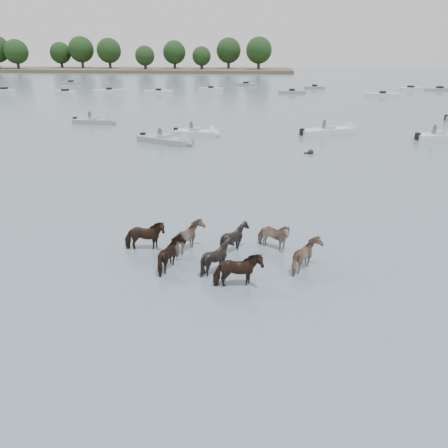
{
  "coord_description": "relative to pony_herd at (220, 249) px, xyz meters",
  "views": [
    {
      "loc": [
        0.4,
        -15.17,
        7.39
      ],
      "look_at": [
        -0.96,
        0.61,
        1.1
      ],
      "focal_mm": 35.33,
      "sensor_mm": 36.0,
      "label": 1
    }
  ],
  "objects": [
    {
      "name": "motorboat_a",
      "position": [
        -3.99,
        25.5,
        -0.28
      ],
      "size": [
        4.55,
        2.22,
        1.92
      ],
      "rotation": [
        0.0,
        0.0,
        -0.15
      ],
      "color": "silver",
      "rests_on": "ground"
    },
    {
      "name": "ground",
      "position": [
        1.01,
        0.43,
        -0.51
      ],
      "size": [
        400.0,
        400.0,
        0.0
      ],
      "primitive_type": "plane",
      "color": "#495969",
      "rests_on": "ground"
    },
    {
      "name": "shoreline",
      "position": [
        -68.99,
        150.43,
        -0.01
      ],
      "size": [
        160.0,
        30.0,
        1.0
      ],
      "primitive_type": "cube",
      "color": "#4C4233",
      "rests_on": "ground"
    },
    {
      "name": "swimming_pony",
      "position": [
        5.09,
        18.83,
        -0.4
      ],
      "size": [
        0.72,
        0.44,
        0.44
      ],
      "color": "black",
      "rests_on": "ground"
    },
    {
      "name": "motorboat_b",
      "position": [
        -6.11,
        21.63,
        -0.28
      ],
      "size": [
        5.49,
        3.89,
        1.92
      ],
      "rotation": [
        0.0,
        0.0,
        -0.48
      ],
      "color": "gray",
      "rests_on": "ground"
    },
    {
      "name": "pony_herd",
      "position": [
        0.0,
        0.0,
        0.0
      ],
      "size": [
        7.69,
        4.37,
        1.37
      ],
      "color": "black",
      "rests_on": "ground"
    },
    {
      "name": "distant_flotilla",
      "position": [
        2.91,
        71.81,
        -0.25
      ],
      "size": [
        101.04,
        25.68,
        0.93
      ],
      "color": "silver",
      "rests_on": "ground"
    },
    {
      "name": "motorboat_c",
      "position": [
        8.32,
        28.09,
        -0.28
      ],
      "size": [
        6.18,
        4.14,
        1.92
      ],
      "rotation": [
        0.0,
        0.0,
        0.46
      ],
      "color": "silver",
      "rests_on": "ground"
    },
    {
      "name": "treeline",
      "position": [
        -72.11,
        151.43,
        6.36
      ],
      "size": [
        144.87,
        20.01,
        12.3
      ],
      "color": "#382619",
      "rests_on": "ground"
    },
    {
      "name": "motorboat_f",
      "position": [
        -15.85,
        31.64,
        -0.28
      ],
      "size": [
        5.01,
        2.07,
        1.92
      ],
      "rotation": [
        0.0,
        0.0,
        -0.1
      ],
      "color": "gray",
      "rests_on": "ground"
    },
    {
      "name": "motorboat_d",
      "position": [
        17.59,
        25.93,
        -0.28
      ],
      "size": [
        4.84,
        2.88,
        1.92
      ],
      "rotation": [
        0.0,
        0.0,
        0.3
      ],
      "color": "silver",
      "rests_on": "ground"
    }
  ]
}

